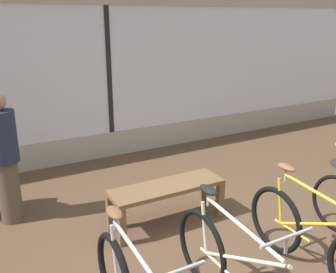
{
  "coord_description": "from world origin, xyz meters",
  "views": [
    {
      "loc": [
        -2.21,
        -2.52,
        2.42
      ],
      "look_at": [
        0.0,
        1.49,
        0.95
      ],
      "focal_mm": 40.0,
      "sensor_mm": 36.0,
      "label": 1
    }
  ],
  "objects": [
    {
      "name": "ground_plane",
      "position": [
        0.0,
        0.0,
        0.0
      ],
      "size": [
        24.0,
        24.0,
        0.0
      ],
      "primitive_type": "plane",
      "color": "brown"
    },
    {
      "name": "shop_back_wall",
      "position": [
        0.0,
        3.6,
        1.64
      ],
      "size": [
        12.0,
        0.08,
        3.2
      ],
      "color": "#B2A893",
      "rests_on": "ground_plane"
    },
    {
      "name": "bicycle_center_right",
      "position": [
        0.49,
        -0.49,
        0.39
      ],
      "size": [
        0.46,
        1.75,
        1.04
      ],
      "color": "black",
      "rests_on": "ground_plane"
    },
    {
      "name": "display_bench",
      "position": [
        -0.26,
        1.05,
        0.41
      ],
      "size": [
        1.4,
        0.44,
        0.5
      ],
      "color": "brown",
      "rests_on": "ground_plane"
    },
    {
      "name": "customer_by_window",
      "position": [
        -1.91,
        2.03,
        0.84
      ],
      "size": [
        0.47,
        0.47,
        1.6
      ],
      "color": "brown",
      "rests_on": "ground_plane"
    }
  ]
}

